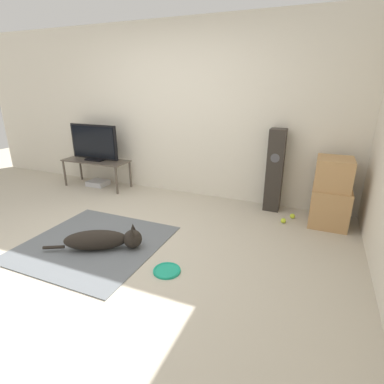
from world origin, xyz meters
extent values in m
plane|color=#BCB29E|center=(0.00, 0.00, 0.00)|extent=(12.00, 12.00, 0.00)
cube|color=silver|center=(0.00, 2.10, 1.27)|extent=(8.00, 0.06, 2.55)
cube|color=slate|center=(-0.20, 0.13, 0.01)|extent=(1.44, 1.44, 0.01)
ellipsoid|color=black|center=(-0.07, 0.03, 0.12)|extent=(0.67, 0.48, 0.22)
sphere|color=black|center=(0.27, 0.22, 0.11)|extent=(0.20, 0.20, 0.20)
cone|color=black|center=(0.24, 0.27, 0.22)|extent=(0.06, 0.06, 0.09)
cone|color=black|center=(0.30, 0.17, 0.22)|extent=(0.06, 0.06, 0.09)
cylinder|color=black|center=(-0.46, -0.18, 0.06)|extent=(0.21, 0.13, 0.04)
cylinder|color=#199E7A|center=(0.80, -0.02, 0.01)|extent=(0.26, 0.26, 0.02)
torus|color=#199E7A|center=(0.80, -0.02, 0.02)|extent=(0.26, 0.26, 0.02)
cube|color=tan|center=(2.19, 1.69, 0.24)|extent=(0.45, 0.49, 0.48)
cube|color=tan|center=(2.18, 1.69, 0.66)|extent=(0.41, 0.45, 0.37)
cube|color=#2D2823|center=(1.46, 1.91, 0.56)|extent=(0.21, 0.21, 1.13)
cylinder|color=#4C4C51|center=(1.46, 1.80, 0.76)|extent=(0.12, 0.00, 0.12)
cube|color=brown|center=(-1.47, 1.76, 0.46)|extent=(1.14, 0.45, 0.02)
cylinder|color=brown|center=(-2.01, 1.57, 0.22)|extent=(0.04, 0.04, 0.45)
cylinder|color=brown|center=(-0.93, 1.57, 0.22)|extent=(0.04, 0.04, 0.45)
cylinder|color=brown|center=(-2.01, 1.96, 0.22)|extent=(0.04, 0.04, 0.45)
cylinder|color=brown|center=(-0.93, 1.96, 0.22)|extent=(0.04, 0.04, 0.45)
cube|color=black|center=(-1.47, 1.76, 0.48)|extent=(0.31, 0.20, 0.03)
cube|color=black|center=(-1.47, 1.77, 0.77)|extent=(0.90, 0.04, 0.57)
cube|color=black|center=(-1.47, 1.75, 0.77)|extent=(0.83, 0.01, 0.51)
sphere|color=#C6E033|center=(1.77, 1.69, 0.03)|extent=(0.07, 0.07, 0.07)
sphere|color=#C6E033|center=(1.68, 1.50, 0.03)|extent=(0.07, 0.07, 0.07)
cube|color=#B7B7BC|center=(-1.51, 1.80, 0.04)|extent=(0.33, 0.28, 0.08)
camera|label=1|loc=(1.96, -2.15, 1.67)|focal=28.00mm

